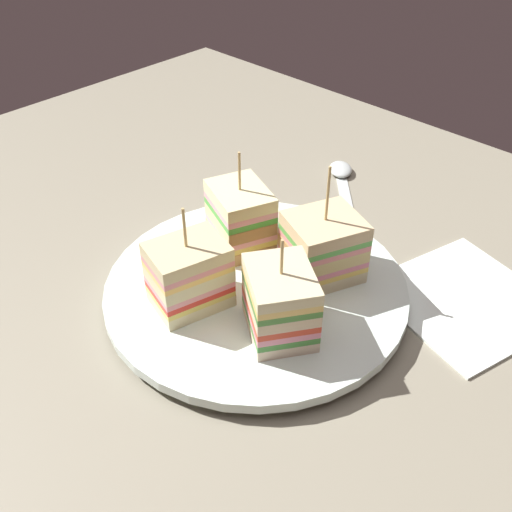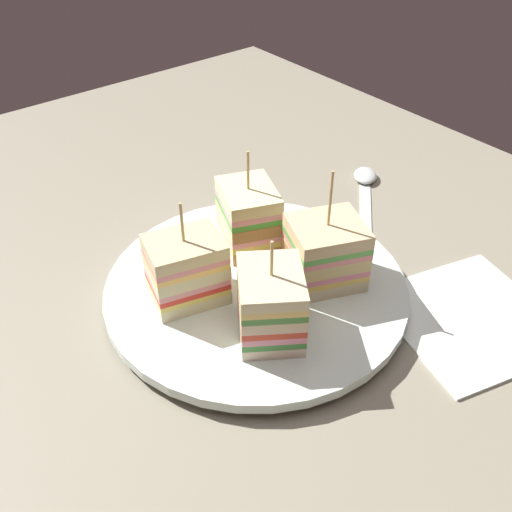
{
  "view_description": "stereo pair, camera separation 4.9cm",
  "coord_description": "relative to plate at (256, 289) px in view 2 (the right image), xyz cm",
  "views": [
    {
      "loc": [
        -26.98,
        28.09,
        35.16
      ],
      "look_at": [
        0.0,
        0.0,
        4.65
      ],
      "focal_mm": 41.48,
      "sensor_mm": 36.0,
      "label": 1
    },
    {
      "loc": [
        -30.32,
        24.45,
        35.16
      ],
      "look_at": [
        0.0,
        0.0,
        4.65
      ],
      "focal_mm": 41.48,
      "sensor_mm": 36.0,
      "label": 2
    }
  ],
  "objects": [
    {
      "name": "sandwich_wedge_1",
      "position": [
        2.22,
        5.47,
        3.58
      ],
      "size": [
        6.03,
        7.06,
        9.37
      ],
      "rotation": [
        0.0,
        0.0,
        10.73
      ],
      "color": "beige",
      "rests_on": "plate"
    },
    {
      "name": "ground_plane",
      "position": [
        0.0,
        0.0,
        -1.9
      ],
      "size": [
        103.64,
        82.31,
        1.8
      ],
      "primitive_type": "cube",
      "color": "gray"
    },
    {
      "name": "spoon",
      "position": [
        6.63,
        -21.2,
        -0.6
      ],
      "size": [
        11.55,
        12.05,
        1.0
      ],
      "rotation": [
        0.0,
        0.0,
        5.47
      ],
      "color": "silver",
      "rests_on": "ground_plane"
    },
    {
      "name": "plate",
      "position": [
        0.0,
        0.0,
        0.0
      ],
      "size": [
        26.25,
        26.25,
        1.65
      ],
      "color": "white",
      "rests_on": "ground_plane"
    },
    {
      "name": "napkin",
      "position": [
        -13.58,
        -12.42,
        -0.75
      ],
      "size": [
        16.14,
        16.19,
        0.5
      ],
      "primitive_type": "cube",
      "rotation": [
        0.0,
        0.0,
        -0.27
      ],
      "color": "white",
      "rests_on": "ground_plane"
    },
    {
      "name": "sandwich_wedge_3",
      "position": [
        -3.15,
        -4.98,
        3.51
      ],
      "size": [
        7.4,
        7.71,
        10.72
      ],
      "rotation": [
        0.0,
        0.0,
        13.74
      ],
      "color": "beige",
      "rests_on": "plate"
    },
    {
      "name": "sandwich_wedge_0",
      "position": [
        4.99,
        -3.15,
        3.62
      ],
      "size": [
        7.38,
        6.61,
        9.64
      ],
      "rotation": [
        0.0,
        0.0,
        9.04
      ],
      "color": "beige",
      "rests_on": "plate"
    },
    {
      "name": "sandwich_wedge_2",
      "position": [
        -5.21,
        2.77,
        3.55
      ],
      "size": [
        7.71,
        7.37,
        8.85
      ],
      "rotation": [
        0.0,
        0.0,
        11.97
      ],
      "color": "beige",
      "rests_on": "plate"
    }
  ]
}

